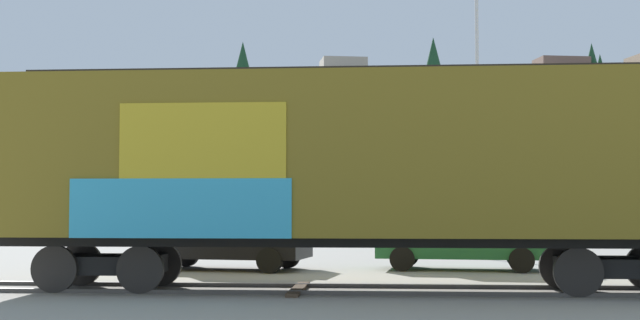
{
  "coord_description": "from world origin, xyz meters",
  "views": [
    {
      "loc": [
        0.3,
        -16.68,
        1.72
      ],
      "look_at": [
        0.24,
        0.65,
        2.63
      ],
      "focal_mm": 47.14,
      "sensor_mm": 36.0,
      "label": 1
    }
  ],
  "objects": [
    {
      "name": "parked_car_black",
      "position": [
        -2.19,
        5.49,
        0.9
      ],
      "size": [
        4.56,
        2.75,
        1.77
      ],
      "color": "black",
      "rests_on": "ground_plane"
    },
    {
      "name": "ground_plane",
      "position": [
        0.0,
        0.0,
        0.0
      ],
      "size": [
        260.0,
        260.0,
        0.0
      ],
      "primitive_type": "plane",
      "color": "gray"
    },
    {
      "name": "parked_car_green",
      "position": [
        3.98,
        5.49,
        0.88
      ],
      "size": [
        4.63,
        2.51,
        1.76
      ],
      "color": "#1E5933",
      "rests_on": "ground_plane"
    },
    {
      "name": "hillside",
      "position": [
        0.11,
        74.33,
        6.77
      ],
      "size": [
        140.02,
        30.21,
        18.22
      ],
      "color": "gray",
      "rests_on": "ground_plane"
    },
    {
      "name": "freight_car",
      "position": [
        1.01,
        -0.0,
        2.58
      ],
      "size": [
        14.34,
        3.97,
        4.46
      ],
      "color": "olive",
      "rests_on": "ground_plane"
    },
    {
      "name": "flagpole",
      "position": [
        5.05,
        9.94,
        6.25
      ],
      "size": [
        1.61,
        0.4,
        9.76
      ],
      "color": "silver",
      "rests_on": "ground_plane"
    },
    {
      "name": "track",
      "position": [
        1.5,
        -0.04,
        0.04
      ],
      "size": [
        59.95,
        6.06,
        0.08
      ],
      "color": "#4C4742",
      "rests_on": "ground_plane"
    }
  ]
}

